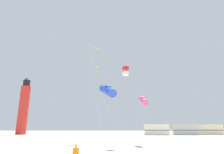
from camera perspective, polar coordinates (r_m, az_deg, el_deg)
kite_flyer_standing at (r=12.33m, az=-10.93°, el=-21.90°), size 0.34×0.51×1.16m
kite_box_scarlet at (r=23.93m, az=4.16°, el=1.81°), size 2.31×2.35×9.62m
kite_diamond_gold at (r=29.86m, az=-4.78°, el=2.28°), size 2.44×1.91×11.72m
kite_tube_blue at (r=15.99m, az=-1.38°, el=-4.08°), size 2.59×3.03×5.87m
kite_tube_rainbow at (r=24.99m, az=9.49°, el=-6.97°), size 1.58×2.54×6.23m
kite_diamond_orange at (r=22.60m, az=-5.09°, el=7.67°), size 1.85×1.85×11.56m
lighthouse_distant at (r=61.74m, az=-25.32°, el=-8.23°), size 2.80×2.80×16.80m
rv_van_white at (r=53.21m, az=13.40°, el=-15.36°), size 6.62×2.88×2.80m
rv_van_silver at (r=55.81m, az=21.45°, el=-14.72°), size 6.57×2.72×2.80m
rv_van_cream at (r=59.99m, az=27.61°, el=-14.02°), size 6.62×2.89×2.80m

